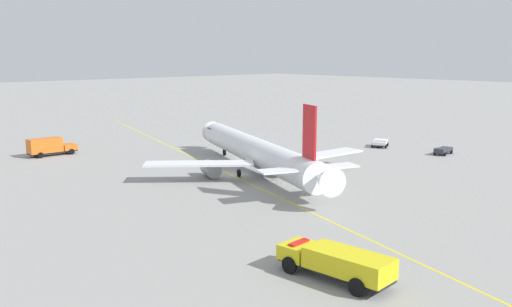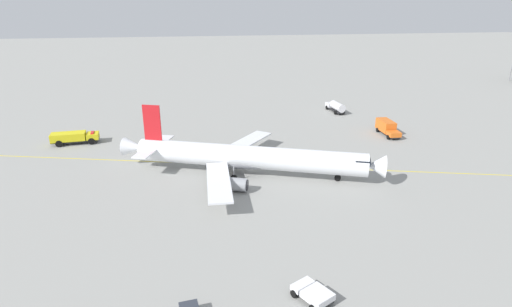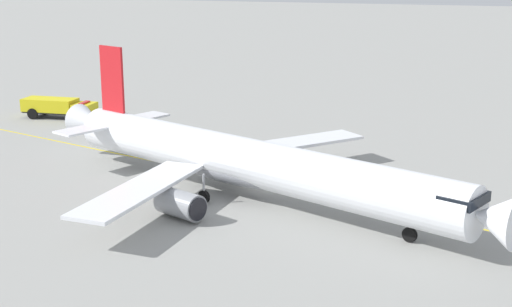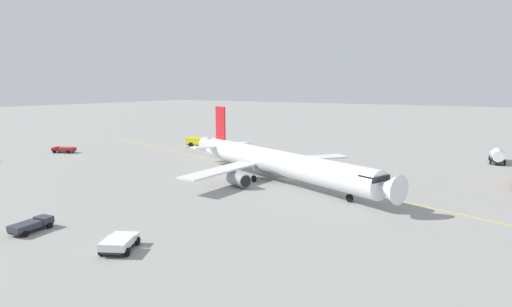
# 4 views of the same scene
# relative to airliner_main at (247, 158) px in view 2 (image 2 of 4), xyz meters

# --- Properties ---
(ground_plane) EXTENTS (600.00, 600.00, 0.00)m
(ground_plane) POSITION_rel_airliner_main_xyz_m (2.98, -1.05, -3.02)
(ground_plane) COLOR gray
(airliner_main) EXTENTS (32.14, 44.34, 11.55)m
(airliner_main) POSITION_rel_airliner_main_xyz_m (0.00, 0.00, 0.00)
(airliner_main) COLOR white
(airliner_main) RESTS_ON ground_plane
(fuel_tanker_truck) EXTENTS (8.50, 3.27, 2.87)m
(fuel_tanker_truck) POSITION_rel_airliner_main_xyz_m (38.21, -30.20, -1.45)
(fuel_tanker_truck) COLOR #232326
(fuel_tanker_truck) RESTS_ON ground_plane
(pushback_tug_truck) EXTENTS (4.73, 4.12, 1.30)m
(pushback_tug_truck) POSITION_rel_airliner_main_xyz_m (-33.24, -1.90, -2.21)
(pushback_tug_truck) COLOR #232326
(pushback_tug_truck) RESTS_ON ground_plane
(fire_tender_truck) EXTENTS (3.94, 9.70, 2.50)m
(fire_tender_truck) POSITION_rel_airliner_main_xyz_m (22.08, 33.67, -1.48)
(fire_tender_truck) COLOR #232326
(fire_tender_truck) RESTS_ON ground_plane
(catering_truck_truck) EXTENTS (8.17, 2.92, 3.10)m
(catering_truck_truck) POSITION_rel_airliner_main_xyz_m (17.19, -34.66, -1.35)
(catering_truck_truck) COLOR #232326
(catering_truck_truck) RESTS_ON ground_plane
(taxiway_centreline) EXTENTS (39.52, 142.41, 0.01)m
(taxiway_centreline) POSITION_rel_airliner_main_xyz_m (3.54, -2.18, -3.01)
(taxiway_centreline) COLOR yellow
(taxiway_centreline) RESTS_ON ground_plane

